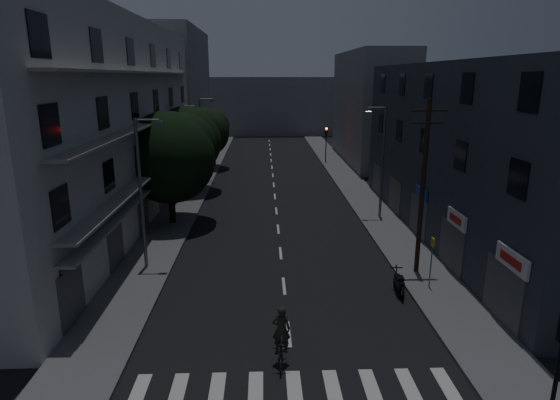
{
  "coord_description": "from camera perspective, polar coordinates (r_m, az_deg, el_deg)",
  "views": [
    {
      "loc": [
        -0.97,
        -15.01,
        10.2
      ],
      "look_at": [
        0.0,
        12.0,
        3.0
      ],
      "focal_mm": 30.0,
      "sensor_mm": 36.0,
      "label": 1
    }
  ],
  "objects": [
    {
      "name": "utility_pole",
      "position": [
        24.73,
        17.03,
        1.8
      ],
      "size": [
        1.8,
        0.24,
        9.0
      ],
      "color": "black",
      "rests_on": "sidewalk_right"
    },
    {
      "name": "crosswalk",
      "position": [
        16.55,
        1.89,
        -23.1
      ],
      "size": [
        10.9,
        3.0,
        0.01
      ],
      "color": "beige",
      "rests_on": "ground"
    },
    {
      "name": "bus_stop_sign",
      "position": [
        23.89,
        18.03,
        -6.2
      ],
      "size": [
        0.06,
        0.35,
        2.52
      ],
      "color": "#595B60",
      "rests_on": "sidewalk_right"
    },
    {
      "name": "motorcycle",
      "position": [
        23.49,
        14.3,
        -9.96
      ],
      "size": [
        0.57,
        1.99,
        1.27
      ],
      "rotation": [
        0.0,
        0.0,
        -0.05
      ],
      "color": "black",
      "rests_on": "ground"
    },
    {
      "name": "tree_near",
      "position": [
        32.94,
        -13.26,
        5.48
      ],
      "size": [
        6.32,
        6.32,
        7.79
      ],
      "color": "black",
      "rests_on": "sidewalk_left"
    },
    {
      "name": "lane_markings",
      "position": [
        47.38,
        -0.84,
        2.49
      ],
      "size": [
        0.15,
        60.5,
        0.01
      ],
      "color": "beige",
      "rests_on": "ground"
    },
    {
      "name": "traffic_signal_far_left",
      "position": [
        54.49,
        -7.99,
        7.28
      ],
      "size": [
        0.28,
        0.37,
        4.1
      ],
      "color": "black",
      "rests_on": "sidewalk_left"
    },
    {
      "name": "cyclist",
      "position": [
        17.73,
        0.15,
        -17.21
      ],
      "size": [
        0.71,
        1.83,
        2.29
      ],
      "rotation": [
        0.0,
        0.0,
        -0.04
      ],
      "color": "black",
      "rests_on": "ground"
    },
    {
      "name": "tree_far",
      "position": [
        53.08,
        -9.08,
        8.36
      ],
      "size": [
        5.38,
        5.38,
        6.65
      ],
      "color": "black",
      "rests_on": "sidewalk_left"
    },
    {
      "name": "building_far_right",
      "position": [
        58.58,
        10.94,
        11.03
      ],
      "size": [
        6.0,
        20.0,
        13.0
      ],
      "primitive_type": "cube",
      "color": "slate",
      "rests_on": "ground"
    },
    {
      "name": "building_right",
      "position": [
        32.12,
        21.88,
        5.42
      ],
      "size": [
        6.19,
        28.0,
        11.0
      ],
      "color": "#292D37",
      "rests_on": "ground"
    },
    {
      "name": "street_lamp_right",
      "position": [
        34.39,
        12.25,
        5.2
      ],
      "size": [
        1.51,
        0.25,
        8.0
      ],
      "color": "#585960",
      "rests_on": "sidewalk_right"
    },
    {
      "name": "street_lamp_left_near",
      "position": [
        25.39,
        -16.4,
        1.56
      ],
      "size": [
        1.51,
        0.25,
        8.0
      ],
      "color": "slate",
      "rests_on": "sidewalk_left"
    },
    {
      "name": "street_lamp_left_far",
      "position": [
        46.51,
        -9.45,
        7.8
      ],
      "size": [
        1.51,
        0.25,
        8.0
      ],
      "color": "#5A5D62",
      "rests_on": "sidewalk_left"
    },
    {
      "name": "sidewalk_right",
      "position": [
        42.13,
        9.61,
        0.8
      ],
      "size": [
        3.0,
        90.0,
        0.15
      ],
      "primitive_type": "cube",
      "color": "#565659",
      "rests_on": "ground"
    },
    {
      "name": "building_far_left",
      "position": [
        64.01,
        -12.28,
        12.61
      ],
      "size": [
        6.0,
        20.0,
        16.0
      ],
      "primitive_type": "cube",
      "color": "slate",
      "rests_on": "ground"
    },
    {
      "name": "building_far_end",
      "position": [
        85.17,
        -1.43,
        11.41
      ],
      "size": [
        24.0,
        8.0,
        10.0
      ],
      "primitive_type": "cube",
      "color": "slate",
      "rests_on": "ground"
    },
    {
      "name": "traffic_signal_far_right",
      "position": [
        56.51,
        5.65,
        7.62
      ],
      "size": [
        0.28,
        0.37,
        4.1
      ],
      "color": "black",
      "rests_on": "sidewalk_right"
    },
    {
      "name": "building_left",
      "position": [
        34.94,
        -20.66,
        8.71
      ],
      "size": [
        7.0,
        36.0,
        14.0
      ],
      "color": "#B1B0AC",
      "rests_on": "ground"
    },
    {
      "name": "sidewalk_left",
      "position": [
        41.78,
        -10.98,
        0.61
      ],
      "size": [
        3.0,
        90.0,
        0.15
      ],
      "primitive_type": "cube",
      "color": "#565659",
      "rests_on": "ground"
    },
    {
      "name": "ground",
      "position": [
        41.3,
        -0.65,
        0.61
      ],
      "size": [
        160.0,
        160.0,
        0.0
      ],
      "primitive_type": "plane",
      "color": "black",
      "rests_on": "ground"
    },
    {
      "name": "tree_mid",
      "position": [
        42.25,
        -11.26,
        7.36
      ],
      "size": [
        6.12,
        6.12,
        7.53
      ],
      "color": "black",
      "rests_on": "sidewalk_left"
    }
  ]
}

